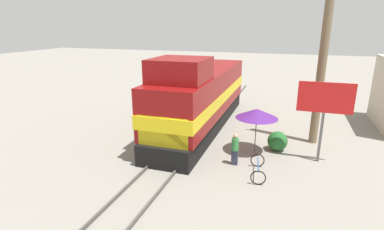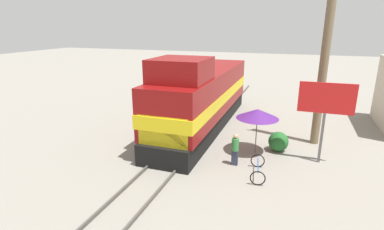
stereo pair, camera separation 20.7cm
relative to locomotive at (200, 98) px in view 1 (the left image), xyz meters
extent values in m
plane|color=gray|center=(0.00, -3.61, -2.07)|extent=(120.00, 120.00, 0.00)
cube|color=#4C4742|center=(-0.72, -3.61, -2.00)|extent=(0.08, 37.51, 0.15)
cube|color=#4C4742|center=(0.72, -3.61, -2.00)|extent=(0.08, 37.51, 0.15)
cube|color=black|center=(0.00, 0.42, -1.53)|extent=(2.73, 13.45, 1.10)
cube|color=maroon|center=(0.00, 0.42, 0.37)|extent=(2.96, 12.91, 2.69)
cube|color=yellow|center=(0.00, 0.42, 0.10)|extent=(3.00, 13.05, 0.70)
cube|color=yellow|center=(0.00, -5.10, -0.24)|extent=(2.52, 1.88, 1.48)
cube|color=maroon|center=(0.00, -3.62, 2.31)|extent=(2.79, 2.96, 1.19)
cylinder|color=#726047|center=(6.93, -0.19, 3.03)|extent=(0.46, 0.46, 10.20)
cylinder|color=#4C4C4C|center=(3.89, -2.74, -0.92)|extent=(0.05, 0.05, 2.31)
cone|color=#4C1E72|center=(3.89, -2.74, 0.11)|extent=(2.20, 2.20, 0.49)
cube|color=#595959|center=(7.04, -2.84, -0.80)|extent=(0.12, 0.12, 2.54)
cube|color=red|center=(7.04, -2.84, 1.21)|extent=(2.53, 0.08, 1.47)
sphere|color=#236028|center=(5.02, -2.07, -1.54)|extent=(1.06, 1.06, 1.06)
cube|color=#2D3347|center=(3.14, -4.54, -1.69)|extent=(0.30, 0.20, 0.77)
cylinder|color=#337F3F|center=(3.14, -4.54, -1.00)|extent=(0.34, 0.34, 0.61)
sphere|color=tan|center=(3.14, -4.54, -0.58)|extent=(0.22, 0.22, 0.22)
torus|color=black|center=(4.23, -4.43, -1.74)|extent=(0.67, 0.14, 0.67)
torus|color=black|center=(4.46, -6.16, -1.74)|extent=(0.67, 0.14, 0.67)
cube|color=#194C99|center=(4.34, -5.29, -1.55)|extent=(0.23, 1.47, 0.04)
cylinder|color=#194C99|center=(4.30, -4.99, -1.63)|extent=(0.04, 0.04, 0.28)
camera|label=1|loc=(5.39, -17.89, 4.51)|focal=28.00mm
camera|label=2|loc=(5.59, -17.82, 4.51)|focal=28.00mm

